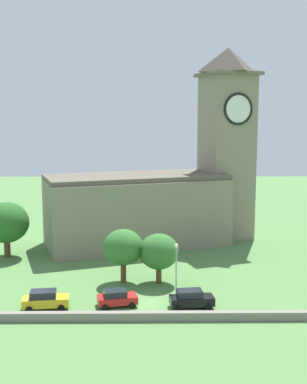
{
  "coord_description": "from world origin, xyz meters",
  "views": [
    {
      "loc": [
        0.22,
        -48.52,
        19.01
      ],
      "look_at": [
        0.85,
        10.09,
        10.31
      ],
      "focal_mm": 45.68,
      "sensor_mm": 36.0,
      "label": 1
    }
  ],
  "objects_px": {
    "car_yellow": "(45,300)",
    "tree_riverside_east": "(123,247)",
    "church": "(165,188)",
    "tree_by_tower": "(6,223)",
    "car_red": "(117,298)",
    "car_black": "(191,299)",
    "streetlamp_west_mid": "(176,261)",
    "tree_churchyard": "(159,252)"
  },
  "relations": [
    {
      "from": "car_red",
      "to": "tree_churchyard",
      "type": "distance_m",
      "value": 8.87
    },
    {
      "from": "car_yellow",
      "to": "car_red",
      "type": "xyz_separation_m",
      "value": [
        7.19,
        0.69,
        -0.11
      ]
    },
    {
      "from": "car_black",
      "to": "car_yellow",
      "type": "bearing_deg",
      "value": -179.5
    },
    {
      "from": "church",
      "to": "tree_riverside_east",
      "type": "bearing_deg",
      "value": -106.08
    },
    {
      "from": "church",
      "to": "tree_by_tower",
      "type": "xyz_separation_m",
      "value": [
        -22.34,
        -8.35,
        -3.61
      ]
    },
    {
      "from": "church",
      "to": "car_black",
      "type": "xyz_separation_m",
      "value": [
        1.73,
        -27.26,
        -7.54
      ]
    },
    {
      "from": "church",
      "to": "streetlamp_west_mid",
      "type": "distance_m",
      "value": 25.03
    },
    {
      "from": "car_yellow",
      "to": "car_red",
      "type": "bearing_deg",
      "value": 5.51
    },
    {
      "from": "tree_riverside_east",
      "to": "streetlamp_west_mid",
      "type": "bearing_deg",
      "value": -41.84
    },
    {
      "from": "car_yellow",
      "to": "car_black",
      "type": "distance_m",
      "value": 14.82
    },
    {
      "from": "car_black",
      "to": "streetlamp_west_mid",
      "type": "relative_size",
      "value": 0.77
    },
    {
      "from": "car_yellow",
      "to": "tree_churchyard",
      "type": "relative_size",
      "value": 0.81
    },
    {
      "from": "car_black",
      "to": "tree_churchyard",
      "type": "relative_size",
      "value": 0.78
    },
    {
      "from": "car_black",
      "to": "tree_riverside_east",
      "type": "height_order",
      "value": "tree_riverside_east"
    },
    {
      "from": "car_yellow",
      "to": "tree_riverside_east",
      "type": "bearing_deg",
      "value": 46.9
    },
    {
      "from": "streetlamp_west_mid",
      "to": "tree_by_tower",
      "type": "xyz_separation_m",
      "value": [
        -22.66,
        16.3,
        0.76
      ]
    },
    {
      "from": "tree_by_tower",
      "to": "car_yellow",
      "type": "bearing_deg",
      "value": -64.1
    },
    {
      "from": "tree_churchyard",
      "to": "streetlamp_west_mid",
      "type": "bearing_deg",
      "value": -70.85
    },
    {
      "from": "tree_by_tower",
      "to": "car_red",
      "type": "bearing_deg",
      "value": -48.14
    },
    {
      "from": "car_black",
      "to": "streetlamp_west_mid",
      "type": "bearing_deg",
      "value": 118.25
    },
    {
      "from": "church",
      "to": "car_red",
      "type": "relative_size",
      "value": 7.83
    },
    {
      "from": "tree_by_tower",
      "to": "car_black",
      "type": "bearing_deg",
      "value": -38.16
    },
    {
      "from": "car_red",
      "to": "car_black",
      "type": "distance_m",
      "value": 7.65
    },
    {
      "from": "car_black",
      "to": "streetlamp_west_mid",
      "type": "distance_m",
      "value": 4.34
    },
    {
      "from": "streetlamp_west_mid",
      "to": "tree_riverside_east",
      "type": "height_order",
      "value": "tree_riverside_east"
    },
    {
      "from": "car_yellow",
      "to": "tree_by_tower",
      "type": "xyz_separation_m",
      "value": [
        -9.25,
        19.05,
        3.91
      ]
    },
    {
      "from": "car_yellow",
      "to": "tree_by_tower",
      "type": "height_order",
      "value": "tree_by_tower"
    },
    {
      "from": "church",
      "to": "streetlamp_west_mid",
      "type": "xyz_separation_m",
      "value": [
        0.32,
        -24.65,
        -4.37
      ]
    },
    {
      "from": "car_black",
      "to": "tree_by_tower",
      "type": "height_order",
      "value": "tree_by_tower"
    },
    {
      "from": "streetlamp_west_mid",
      "to": "tree_churchyard",
      "type": "height_order",
      "value": "streetlamp_west_mid"
    },
    {
      "from": "tree_churchyard",
      "to": "tree_riverside_east",
      "type": "bearing_deg",
      "value": 176.27
    },
    {
      "from": "car_yellow",
      "to": "tree_churchyard",
      "type": "bearing_deg",
      "value": 33.61
    },
    {
      "from": "tree_by_tower",
      "to": "streetlamp_west_mid",
      "type": "bearing_deg",
      "value": -35.72
    },
    {
      "from": "church",
      "to": "tree_riverside_east",
      "type": "distance_m",
      "value": 20.6
    },
    {
      "from": "streetlamp_west_mid",
      "to": "car_black",
      "type": "bearing_deg",
      "value": -61.75
    },
    {
      "from": "car_red",
      "to": "tree_riverside_east",
      "type": "xyz_separation_m",
      "value": [
        0.32,
        7.34,
        3.38
      ]
    },
    {
      "from": "car_yellow",
      "to": "tree_riverside_east",
      "type": "xyz_separation_m",
      "value": [
        7.51,
        8.03,
        3.27
      ]
    },
    {
      "from": "tree_by_tower",
      "to": "tree_riverside_east",
      "type": "height_order",
      "value": "tree_by_tower"
    },
    {
      "from": "tree_churchyard",
      "to": "tree_riverside_east",
      "type": "xyz_separation_m",
      "value": [
        -4.16,
        0.27,
        0.44
      ]
    },
    {
      "from": "church",
      "to": "streetlamp_west_mid",
      "type": "relative_size",
      "value": 5.64
    },
    {
      "from": "streetlamp_west_mid",
      "to": "tree_by_tower",
      "type": "relative_size",
      "value": 0.78
    },
    {
      "from": "church",
      "to": "tree_riverside_east",
      "type": "xyz_separation_m",
      "value": [
        -5.58,
        -19.36,
        -4.25
      ]
    }
  ]
}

